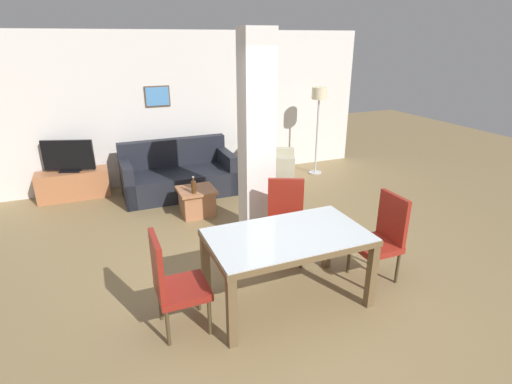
{
  "coord_description": "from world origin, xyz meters",
  "views": [
    {
      "loc": [
        -1.64,
        -3.11,
        2.58
      ],
      "look_at": [
        0.0,
        0.82,
        0.92
      ],
      "focal_mm": 28.0,
      "sensor_mm": 36.0,
      "label": 1
    }
  ],
  "objects_px": {
    "coffee_table": "(197,201)",
    "tv_screen": "(68,156)",
    "dining_chair_head_left": "(173,281)",
    "tv_stand": "(73,185)",
    "armchair": "(269,170)",
    "bottle": "(194,187)",
    "dining_chair_head_right": "(382,235)",
    "dining_table": "(287,249)",
    "floor_lamp": "(319,102)",
    "dining_chair_far_right": "(285,218)",
    "sofa": "(178,177)"
  },
  "relations": [
    {
      "from": "tv_screen",
      "to": "floor_lamp",
      "type": "xyz_separation_m",
      "value": [
        4.49,
        -0.42,
        0.68
      ]
    },
    {
      "from": "coffee_table",
      "to": "bottle",
      "type": "xyz_separation_m",
      "value": [
        -0.08,
        -0.15,
        0.3
      ]
    },
    {
      "from": "dining_chair_head_left",
      "to": "sofa",
      "type": "height_order",
      "value": "dining_chair_head_left"
    },
    {
      "from": "dining_chair_head_right",
      "to": "tv_screen",
      "type": "height_order",
      "value": "tv_screen"
    },
    {
      "from": "dining_table",
      "to": "bottle",
      "type": "distance_m",
      "value": 2.36
    },
    {
      "from": "sofa",
      "to": "armchair",
      "type": "bearing_deg",
      "value": 173.49
    },
    {
      "from": "dining_chair_far_right",
      "to": "floor_lamp",
      "type": "height_order",
      "value": "floor_lamp"
    },
    {
      "from": "armchair",
      "to": "tv_screen",
      "type": "relative_size",
      "value": 1.42
    },
    {
      "from": "dining_chair_head_right",
      "to": "dining_table",
      "type": "bearing_deg",
      "value": 90.0
    },
    {
      "from": "coffee_table",
      "to": "dining_chair_head_right",
      "type": "bearing_deg",
      "value": -59.41
    },
    {
      "from": "dining_chair_head_left",
      "to": "bottle",
      "type": "relative_size",
      "value": 3.82
    },
    {
      "from": "dining_chair_head_left",
      "to": "coffee_table",
      "type": "distance_m",
      "value": 2.65
    },
    {
      "from": "dining_chair_far_right",
      "to": "coffee_table",
      "type": "distance_m",
      "value": 1.82
    },
    {
      "from": "armchair",
      "to": "bottle",
      "type": "relative_size",
      "value": 4.36
    },
    {
      "from": "coffee_table",
      "to": "floor_lamp",
      "type": "height_order",
      "value": "floor_lamp"
    },
    {
      "from": "dining_table",
      "to": "armchair",
      "type": "height_order",
      "value": "armchair"
    },
    {
      "from": "dining_table",
      "to": "dining_chair_head_right",
      "type": "distance_m",
      "value": 1.18
    },
    {
      "from": "dining_chair_far_right",
      "to": "floor_lamp",
      "type": "relative_size",
      "value": 0.58
    },
    {
      "from": "tv_stand",
      "to": "floor_lamp",
      "type": "relative_size",
      "value": 0.67
    },
    {
      "from": "dining_chair_far_right",
      "to": "sofa",
      "type": "xyz_separation_m",
      "value": [
        -0.75,
        2.67,
        -0.22
      ]
    },
    {
      "from": "armchair",
      "to": "coffee_table",
      "type": "distance_m",
      "value": 1.79
    },
    {
      "from": "tv_screen",
      "to": "floor_lamp",
      "type": "height_order",
      "value": "floor_lamp"
    },
    {
      "from": "tv_screen",
      "to": "bottle",
      "type": "bearing_deg",
      "value": 155.02
    },
    {
      "from": "dining_chair_head_left",
      "to": "coffee_table",
      "type": "height_order",
      "value": "dining_chair_head_left"
    },
    {
      "from": "coffee_table",
      "to": "tv_screen",
      "type": "relative_size",
      "value": 0.7
    },
    {
      "from": "dining_chair_head_left",
      "to": "dining_chair_far_right",
      "type": "bearing_deg",
      "value": 118.05
    },
    {
      "from": "bottle",
      "to": "tv_stand",
      "type": "bearing_deg",
      "value": 136.18
    },
    {
      "from": "floor_lamp",
      "to": "dining_table",
      "type": "bearing_deg",
      "value": -124.51
    },
    {
      "from": "floor_lamp",
      "to": "coffee_table",
      "type": "bearing_deg",
      "value": -158.91
    },
    {
      "from": "dining_chair_head_left",
      "to": "tv_screen",
      "type": "bearing_deg",
      "value": -167.14
    },
    {
      "from": "armchair",
      "to": "bottle",
      "type": "bearing_deg",
      "value": -33.02
    },
    {
      "from": "armchair",
      "to": "floor_lamp",
      "type": "bearing_deg",
      "value": 128.24
    },
    {
      "from": "tv_stand",
      "to": "dining_chair_far_right",
      "type": "bearing_deg",
      "value": -51.95
    },
    {
      "from": "dining_chair_head_right",
      "to": "dining_chair_head_left",
      "type": "bearing_deg",
      "value": 90.0
    },
    {
      "from": "dining_chair_head_right",
      "to": "bottle",
      "type": "distance_m",
      "value": 2.8
    },
    {
      "from": "sofa",
      "to": "tv_screen",
      "type": "xyz_separation_m",
      "value": [
        -1.7,
        0.46,
        0.43
      ]
    },
    {
      "from": "coffee_table",
      "to": "tv_screen",
      "type": "bearing_deg",
      "value": 140.24
    },
    {
      "from": "armchair",
      "to": "bottle",
      "type": "xyz_separation_m",
      "value": [
        -1.67,
        -0.97,
        0.24
      ]
    },
    {
      "from": "coffee_table",
      "to": "tv_stand",
      "type": "height_order",
      "value": "tv_stand"
    },
    {
      "from": "sofa",
      "to": "tv_screen",
      "type": "bearing_deg",
      "value": -15.18
    },
    {
      "from": "tv_stand",
      "to": "tv_screen",
      "type": "distance_m",
      "value": 0.5
    },
    {
      "from": "tv_screen",
      "to": "floor_lamp",
      "type": "relative_size",
      "value": 0.47
    },
    {
      "from": "dining_chair_head_right",
      "to": "dining_chair_far_right",
      "type": "xyz_separation_m",
      "value": [
        -0.79,
        0.82,
        0.0
      ]
    },
    {
      "from": "armchair",
      "to": "floor_lamp",
      "type": "relative_size",
      "value": 0.66
    },
    {
      "from": "dining_chair_head_right",
      "to": "tv_stand",
      "type": "bearing_deg",
      "value": 39.29
    },
    {
      "from": "dining_table",
      "to": "dining_chair_head_left",
      "type": "height_order",
      "value": "dining_chair_head_left"
    },
    {
      "from": "dining_chair_far_right",
      "to": "dining_table",
      "type": "bearing_deg",
      "value": 90.0
    },
    {
      "from": "dining_chair_head_left",
      "to": "bottle",
      "type": "bearing_deg",
      "value": 161.33
    },
    {
      "from": "dining_table",
      "to": "sofa",
      "type": "bearing_deg",
      "value": 95.83
    },
    {
      "from": "coffee_table",
      "to": "tv_screen",
      "type": "distance_m",
      "value": 2.36
    }
  ]
}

